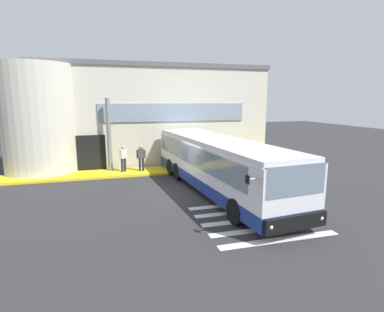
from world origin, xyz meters
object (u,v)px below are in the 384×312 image
passenger_near_column (123,156)px  entry_support_column (109,135)px  passenger_by_doorway (141,157)px  bus_main_foreground (217,165)px

passenger_near_column → entry_support_column: bearing=145.3°
passenger_near_column → passenger_by_doorway: bearing=-8.3°
entry_support_column → passenger_by_doorway: bearing=-20.3°
entry_support_column → passenger_by_doorway: entry_support_column is taller
passenger_near_column → passenger_by_doorway: size_ratio=1.00×
entry_support_column → bus_main_foreground: entry_support_column is taller
bus_main_foreground → passenger_by_doorway: (-3.31, 4.88, -0.26)m
entry_support_column → passenger_near_column: entry_support_column is taller
entry_support_column → passenger_near_column: (0.78, -0.54, -1.34)m
passenger_near_column → passenger_by_doorway: 1.14m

